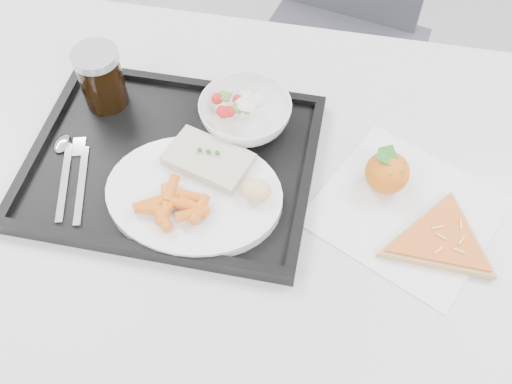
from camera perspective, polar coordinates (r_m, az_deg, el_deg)
The scene contains 14 objects.
table at distance 0.96m, azimuth -1.48°, elevation -1.57°, with size 1.20×0.80×0.75m.
chair at distance 1.55m, azimuth 8.40°, elevation 17.06°, with size 0.50×0.50×0.93m.
tray at distance 0.93m, azimuth -8.32°, elevation 2.96°, with size 0.45×0.35×0.03m.
dinner_plate at distance 0.87m, azimuth -6.20°, elevation -0.26°, with size 0.27×0.27×0.02m.
fish_fillet at distance 0.88m, azimuth -4.79°, elevation 3.30°, with size 0.14×0.11×0.02m.
bread_roll at distance 0.84m, azimuth 0.02°, elevation 0.17°, with size 0.05×0.05×0.03m.
salad_bowl at distance 0.95m, azimuth -1.08°, elevation 7.84°, with size 0.15×0.15×0.05m.
cola_glass at distance 0.99m, azimuth -15.25°, elevation 11.01°, with size 0.08×0.08×0.11m.
cutlery at distance 0.95m, azimuth -18.10°, elevation 2.45°, with size 0.10×0.17×0.01m.
napkin at distance 0.90m, azimuth 14.78°, elevation -1.78°, with size 0.33×0.32×0.00m.
tangerine at distance 0.90m, azimuth 12.99°, elevation 1.94°, with size 0.07×0.07×0.07m.
pizza_slice at distance 0.88m, azimuth 18.00°, elevation -4.61°, with size 0.27×0.27×0.02m.
carrot_pile at distance 0.83m, azimuth -8.13°, elevation -1.32°, with size 0.12×0.09×0.02m.
salad_contents at distance 0.95m, azimuth -1.52°, elevation 8.68°, with size 0.09×0.07×0.02m.
Camera 1 is at (0.13, -0.21, 1.49)m, focal length 40.00 mm.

